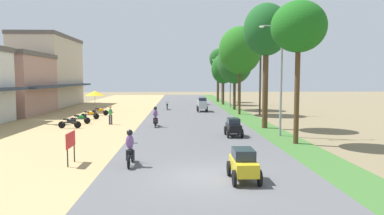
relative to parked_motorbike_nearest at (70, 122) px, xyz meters
The scene contains 30 objects.
ground_plane 17.22m from the parked_motorbike_nearest, 55.11° to the right, with size 180.00×180.00×0.00m, color #7A6B4C.
road_strip 17.22m from the parked_motorbike_nearest, 55.11° to the right, with size 9.00×140.00×0.08m, color #565659.
median_strip 21.00m from the parked_motorbike_nearest, 42.24° to the right, with size 2.40×140.00×0.06m, color #3D6B2D.
shophouse_mid 15.90m from the parked_motorbike_nearest, 130.40° to the left, with size 8.44×9.61×6.90m.
shophouse_far 26.10m from the parked_motorbike_nearest, 113.23° to the left, with size 7.55×13.18×10.10m.
parked_motorbike_nearest is the anchor object (origin of this frame).
parked_motorbike_second 2.68m from the parked_motorbike_nearest, 88.76° to the left, with size 1.80×0.54×0.94m.
parked_motorbike_third 6.07m from the parked_motorbike_nearest, 89.47° to the left, with size 1.80×0.54×0.94m.
parked_motorbike_fourth 9.63m from the parked_motorbike_nearest, 88.67° to the left, with size 1.80×0.54×0.94m.
street_signboard 12.37m from the parked_motorbike_nearest, 72.68° to the right, with size 0.06×1.30×1.50m.
vendor_umbrella 13.10m from the parked_motorbike_nearest, 94.77° to the left, with size 2.20×2.20×2.52m.
pedestrian_on_shoulder 3.52m from the parked_motorbike_nearest, 37.05° to the left, with size 0.41×0.32×1.62m.
median_tree_nearest 18.46m from the parked_motorbike_nearest, 24.24° to the right, with size 3.27×3.27×8.55m.
median_tree_second 17.11m from the parked_motorbike_nearest, ahead, with size 3.56×3.56×9.82m.
median_tree_third 19.62m from the parked_motorbike_nearest, 33.79° to the left, with size 4.66×4.66×9.63m.
median_tree_fourth 23.21m from the parked_motorbike_nearest, 45.68° to the left, with size 4.48×4.48×8.70m.
median_tree_fifth 29.29m from the parked_motorbike_nearest, 57.79° to the left, with size 3.61×3.61×7.63m.
median_tree_sixth 35.32m from the parked_motorbike_nearest, 63.74° to the left, with size 2.95×2.95×8.97m.
streetlamp_near 16.68m from the parked_motorbike_nearest, 15.21° to the right, with size 3.16×0.20×7.64m.
streetlamp_mid 24.99m from the parked_motorbike_nearest, 50.54° to the left, with size 3.16×0.20×8.48m.
streetlamp_far 32.68m from the parked_motorbike_nearest, 61.20° to the left, with size 3.16×0.20×7.15m.
utility_pole_near 20.88m from the parked_motorbike_nearest, 30.02° to the left, with size 1.80×0.20×9.94m.
utility_pole_far 30.38m from the parked_motorbike_nearest, 53.91° to the left, with size 1.80×0.20×9.90m.
car_hatchback_yellow 18.41m from the parked_motorbike_nearest, 52.80° to the right, with size 1.04×2.00×1.23m.
car_hatchback_black 13.13m from the parked_motorbike_nearest, 19.58° to the right, with size 1.04×2.00×1.23m.
car_van_silver 17.63m from the parked_motorbike_nearest, 49.51° to the left, with size 1.19×2.41×1.67m.
car_sedan_white 27.27m from the parked_motorbike_nearest, 63.23° to the left, with size 1.10×2.26×1.19m.
motorbike_foreground_rider 13.78m from the parked_motorbike_nearest, 62.11° to the right, with size 0.54×1.80×1.66m.
motorbike_ahead_second 6.78m from the parked_motorbike_nearest, ahead, with size 0.54×1.80×1.66m.
motorbike_ahead_third 17.60m from the parked_motorbike_nearest, 65.86° to the left, with size 0.54×1.80×0.94m.
Camera 1 is at (-1.21, -13.58, 4.01)m, focal length 32.43 mm.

